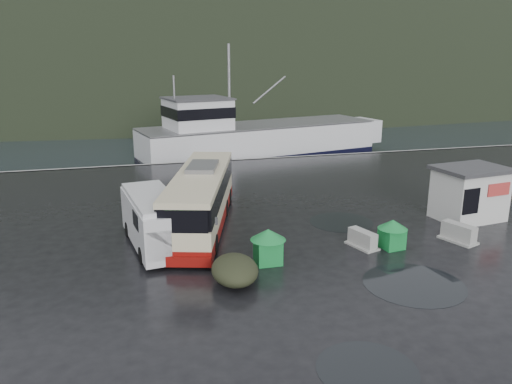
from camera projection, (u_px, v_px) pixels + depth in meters
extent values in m
plane|color=black|center=(272.00, 253.00, 22.06)|extent=(160.00, 160.00, 0.00)
cube|color=black|center=(148.00, 88.00, 124.61)|extent=(300.00, 180.00, 0.02)
cube|color=#999993|center=(203.00, 162.00, 40.71)|extent=(160.00, 0.60, 1.50)
ellipsoid|color=black|center=(155.00, 70.00, 257.55)|extent=(780.00, 540.00, 570.00)
cylinder|color=black|center=(414.00, 284.00, 19.12)|extent=(3.89, 3.89, 0.01)
cylinder|color=black|center=(367.00, 370.00, 13.95)|extent=(2.88, 2.88, 0.01)
cylinder|color=black|center=(341.00, 222.00, 26.15)|extent=(3.31, 3.31, 0.01)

